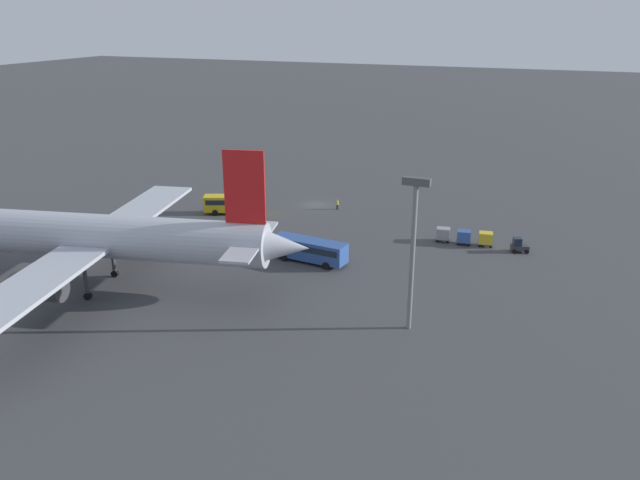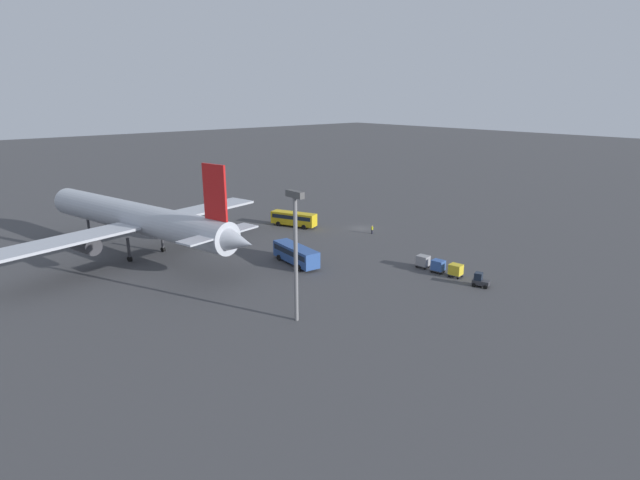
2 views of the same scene
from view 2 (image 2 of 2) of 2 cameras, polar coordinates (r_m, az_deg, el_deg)
The scene contains 10 objects.
ground_plane at distance 106.73m, azimuth 4.68°, elevation 1.33°, with size 600.00×600.00×0.00m, color #424244.
airplane at distance 92.65m, azimuth -20.12°, elevation 2.33°, with size 55.48×48.27×17.77m.
shuttle_bus_near at distance 107.76m, azimuth -3.02°, elevation 2.52°, with size 10.32×6.22×3.07m.
shuttle_bus_far at distance 83.61m, azimuth -2.78°, elevation -1.53°, with size 10.69×3.99×3.12m.
baggage_tug at distance 77.89m, azimuth 17.82°, elevation -4.41°, with size 2.69×2.26×2.10m.
worker_person at distance 102.64m, azimuth 5.98°, elevation 1.20°, with size 0.38×0.38×1.74m.
cargo_cart_yellow at distance 80.63m, azimuth 15.25°, elevation -3.30°, with size 2.21×1.94×2.06m.
cargo_cart_blue at distance 81.93m, azimuth 13.34°, elevation -2.85°, with size 2.21×1.94×2.06m.
cargo_cart_grey at distance 83.67m, azimuth 11.69°, elevation -2.34°, with size 2.21×1.94×2.06m.
light_pole at distance 60.29m, azimuth -2.81°, elevation -0.29°, with size 2.80×0.70×16.58m.
Camera 2 is at (-71.84, 74.02, 27.40)m, focal length 28.00 mm.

